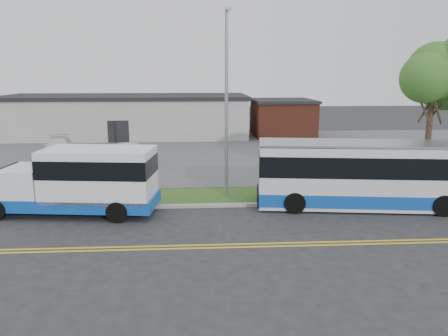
{
  "coord_description": "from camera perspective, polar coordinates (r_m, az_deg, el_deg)",
  "views": [
    {
      "loc": [
        1.47,
        -19.76,
        6.49
      ],
      "look_at": [
        2.88,
        2.87,
        1.6
      ],
      "focal_mm": 35.0,
      "sensor_mm": 36.0,
      "label": 1
    }
  ],
  "objects": [
    {
      "name": "lane_line_north",
      "position": [
        17.25,
        -8.31,
        -10.05
      ],
      "size": [
        70.0,
        0.12,
        0.01
      ],
      "primitive_type": "cube",
      "color": "yellow",
      "rests_on": "ground"
    },
    {
      "name": "grocery_bag_right",
      "position": [
        25.32,
        -25.05,
        -3.25
      ],
      "size": [
        0.32,
        0.32,
        0.32
      ],
      "primitive_type": "sphere",
      "color": "white",
      "rests_on": "verge"
    },
    {
      "name": "brick_wing",
      "position": [
        46.87,
        7.61,
        6.51
      ],
      "size": [
        6.3,
        7.3,
        3.9
      ],
      "color": "brown",
      "rests_on": "ground"
    },
    {
      "name": "grocery_bag_left",
      "position": [
        25.1,
        -26.73,
        -3.54
      ],
      "size": [
        0.32,
        0.32,
        0.32
      ],
      "primitive_type": "sphere",
      "color": "white",
      "rests_on": "verge"
    },
    {
      "name": "curb",
      "position": [
        21.88,
        -7.28,
        -4.98
      ],
      "size": [
        80.0,
        0.3,
        0.15
      ],
      "primitive_type": "cube",
      "color": "#9E9B93",
      "rests_on": "ground"
    },
    {
      "name": "parked_car_b",
      "position": [
        37.11,
        -20.84,
        2.6
      ],
      "size": [
        3.06,
        5.4,
        1.47
      ],
      "primitive_type": "imported",
      "rotation": [
        0.0,
        0.0,
        0.21
      ],
      "color": "silver",
      "rests_on": "parking_lot"
    },
    {
      "name": "parked_car_a",
      "position": [
        33.14,
        -12.22,
        1.98
      ],
      "size": [
        2.94,
        4.41,
        1.38
      ],
      "primitive_type": "imported",
      "rotation": [
        0.0,
        0.0,
        0.39
      ],
      "color": "#AEB1B6",
      "rests_on": "parking_lot"
    },
    {
      "name": "pedestrian",
      "position": [
        25.02,
        -26.05,
        -1.67
      ],
      "size": [
        0.71,
        0.49,
        1.88
      ],
      "primitive_type": "imported",
      "rotation": [
        0.0,
        0.0,
        3.2
      ],
      "color": "black",
      "rests_on": "verge"
    },
    {
      "name": "streetlight_near",
      "position": [
        22.58,
        0.34,
        8.98
      ],
      "size": [
        0.35,
        1.53,
        9.5
      ],
      "color": "gray",
      "rests_on": "verge"
    },
    {
      "name": "tree_east",
      "position": [
        25.99,
        25.72,
        10.36
      ],
      "size": [
        5.2,
        5.2,
        8.33
      ],
      "color": "#34261C",
      "rests_on": "verge"
    },
    {
      "name": "lane_line_south",
      "position": [
        16.97,
        -8.39,
        -10.43
      ],
      "size": [
        70.0,
        0.12,
        0.01
      ],
      "primitive_type": "cube",
      "color": "yellow",
      "rests_on": "ground"
    },
    {
      "name": "transit_bus",
      "position": [
        22.72,
        19.39,
        -0.85
      ],
      "size": [
        11.96,
        4.14,
        3.25
      ],
      "rotation": [
        0.0,
        0.0,
        -0.13
      ],
      "color": "silver",
      "rests_on": "ground"
    },
    {
      "name": "shuttle_bus",
      "position": [
        21.52,
        -17.95,
        -1.38
      ],
      "size": [
        8.38,
        3.57,
        3.12
      ],
      "rotation": [
        0.0,
        0.0,
        -0.12
      ],
      "color": "#0F48AB",
      "rests_on": "ground"
    },
    {
      "name": "ground",
      "position": [
        20.85,
        -7.46,
        -6.07
      ],
      "size": [
        140.0,
        140.0,
        0.0
      ],
      "primitive_type": "plane",
      "color": "#28282B",
      "rests_on": "ground"
    },
    {
      "name": "verge",
      "position": [
        23.61,
        -7.01,
        -3.76
      ],
      "size": [
        80.0,
        3.3,
        0.1
      ],
      "primitive_type": "cube",
      "color": "#2C4F1A",
      "rests_on": "ground"
    },
    {
      "name": "parking_lot",
      "position": [
        37.35,
        -5.77,
        2.18
      ],
      "size": [
        80.0,
        25.0,
        0.1
      ],
      "primitive_type": "cube",
      "color": "#4C4C4F",
      "rests_on": "ground"
    },
    {
      "name": "commercial_building",
      "position": [
        47.55,
        -12.67,
        6.67
      ],
      "size": [
        25.4,
        10.4,
        4.35
      ],
      "color": "#9E9E99",
      "rests_on": "ground"
    }
  ]
}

